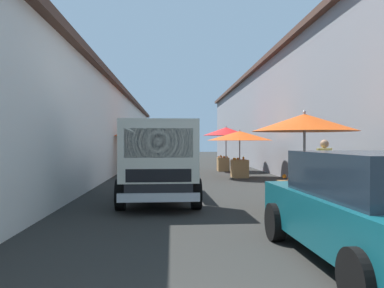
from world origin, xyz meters
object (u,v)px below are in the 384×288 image
object	(u,v)px
fruit_stall_near_right	(240,140)
fruit_stall_far_right	(138,139)
fruit_stall_far_left	(303,134)
delivery_truck	(159,163)
hatchback_car	(373,208)
vendor_by_crates	(324,166)
fruit_stall_near_left	(226,135)

from	to	relation	value
fruit_stall_near_right	fruit_stall_far_right	bearing A→B (deg)	67.61
fruit_stall_far_left	delivery_truck	bearing A→B (deg)	65.14
fruit_stall_near_right	delivery_truck	distance (m)	7.99
hatchback_car	delivery_truck	bearing A→B (deg)	30.14
fruit_stall_far_left	fruit_stall_far_right	distance (m)	11.52
fruit_stall_far_left	vendor_by_crates	distance (m)	2.17
fruit_stall_far_right	delivery_truck	world-z (taller)	fruit_stall_far_right
fruit_stall_far_right	fruit_stall_far_left	bearing A→B (deg)	-157.18
delivery_truck	vendor_by_crates	world-z (taller)	delivery_truck
fruit_stall_far_left	vendor_by_crates	bearing A→B (deg)	-33.85
fruit_stall_near_left	fruit_stall_near_right	world-z (taller)	fruit_stall_near_left
fruit_stall_far_right	delivery_truck	xyz separation A→B (m)	(-9.15, -1.30, -0.65)
fruit_stall_near_left	fruit_stall_far_right	size ratio (longest dim) A/B	0.99
fruit_stall_far_left	fruit_stall_near_right	distance (m)	8.73
hatchback_car	fruit_stall_near_right	bearing A→B (deg)	-1.79
fruit_stall_near_left	hatchback_car	bearing A→B (deg)	178.97
fruit_stall_near_left	fruit_stall_near_right	bearing A→B (deg)	-178.61
fruit_stall_far_left	fruit_stall_near_right	xyz separation A→B (m)	(8.73, -0.11, -0.09)
fruit_stall_far_right	hatchback_car	world-z (taller)	fruit_stall_far_right
fruit_stall_near_left	fruit_stall_far_right	xyz separation A→B (m)	(-1.95, 4.48, -0.22)
fruit_stall_far_right	fruit_stall_near_right	bearing A→B (deg)	-112.39
fruit_stall_far_right	vendor_by_crates	size ratio (longest dim) A/B	1.51
hatchback_car	vendor_by_crates	xyz separation A→B (m)	(5.19, -1.39, 0.21)
fruit_stall_far_left	hatchback_car	bearing A→B (deg)	175.58
hatchback_car	vendor_by_crates	bearing A→B (deg)	-15.00
fruit_stall_far_left	fruit_stall_near_right	world-z (taller)	fruit_stall_far_left
fruit_stall_near_left	delivery_truck	bearing A→B (deg)	163.98
fruit_stall_near_right	vendor_by_crates	size ratio (longest dim) A/B	1.75
fruit_stall_near_right	fruit_stall_near_left	bearing A→B (deg)	1.39
fruit_stall_near_right	hatchback_car	bearing A→B (deg)	178.21
fruit_stall_far_right	hatchback_car	distance (m)	14.78
fruit_stall_far_right	fruit_stall_near_right	xyz separation A→B (m)	(-1.89, -4.58, -0.03)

